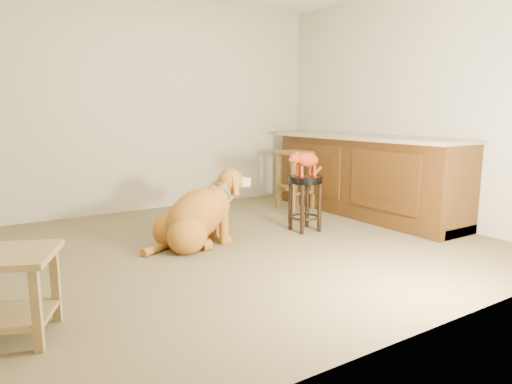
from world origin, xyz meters
TOP-DOWN VIEW (x-y plane):
  - floor at (0.00, 0.00)m, footprint 4.50×4.00m
  - room_shell at (0.00, 0.00)m, footprint 4.54×4.04m
  - cabinet_run at (1.94, 0.30)m, footprint 0.70×2.56m
  - padded_stool at (0.88, 0.09)m, footprint 0.35×0.35m
  - wood_stool at (1.48, 1.04)m, footprint 0.40×0.40m
  - side_table at (-1.87, -0.84)m, footprint 0.61×0.61m
  - golden_retriever at (-0.29, 0.19)m, footprint 1.16×0.60m
  - tabby_kitten at (0.87, 0.09)m, footprint 0.47×0.16m

SIDE VIEW (x-z plane):
  - floor at x=0.00m, z-range -0.01..0.01m
  - golden_retriever at x=-0.29m, z-range -0.09..0.64m
  - side_table at x=-1.87m, z-range 0.08..0.56m
  - wood_stool at x=1.48m, z-range 0.01..0.75m
  - padded_stool at x=0.88m, z-range 0.12..0.69m
  - cabinet_run at x=1.94m, z-range -0.03..0.91m
  - tabby_kitten at x=0.87m, z-range 0.58..0.87m
  - room_shell at x=0.00m, z-range 0.37..2.99m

